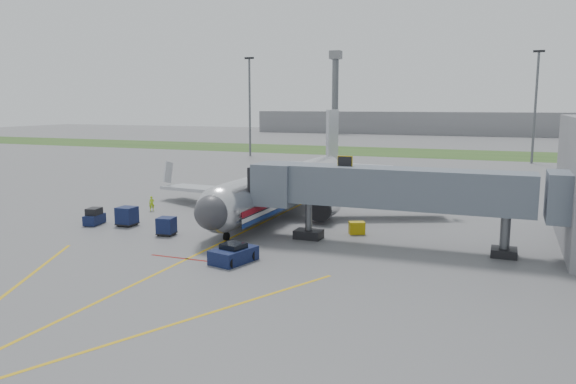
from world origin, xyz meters
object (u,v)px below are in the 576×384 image
(belt_loader, at_px, (231,218))
(ramp_worker, at_px, (152,204))
(pushback_tug, at_px, (234,254))
(baggage_tug, at_px, (94,217))
(airliner, at_px, (287,186))

(belt_loader, height_order, ramp_worker, belt_loader)
(pushback_tug, relative_size, ramp_worker, 2.36)
(baggage_tug, xyz_separation_m, belt_loader, (11.51, 4.78, -0.16))
(pushback_tug, xyz_separation_m, baggage_tug, (-17.47, 6.37, 0.11))
(pushback_tug, height_order, baggage_tug, baggage_tug)
(pushback_tug, relative_size, belt_loader, 0.82)
(airliner, xyz_separation_m, ramp_worker, (-13.00, -4.92, -1.88))
(belt_loader, relative_size, ramp_worker, 2.89)
(pushback_tug, distance_m, ramp_worker, 21.50)
(airliner, xyz_separation_m, baggage_tug, (-14.02, -12.38, -1.97))
(pushback_tug, bearing_deg, ramp_worker, 139.94)
(baggage_tug, bearing_deg, airliner, 41.44)
(airliner, distance_m, pushback_tug, 19.18)
(baggage_tug, height_order, ramp_worker, ramp_worker)
(pushback_tug, distance_m, baggage_tug, 18.60)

